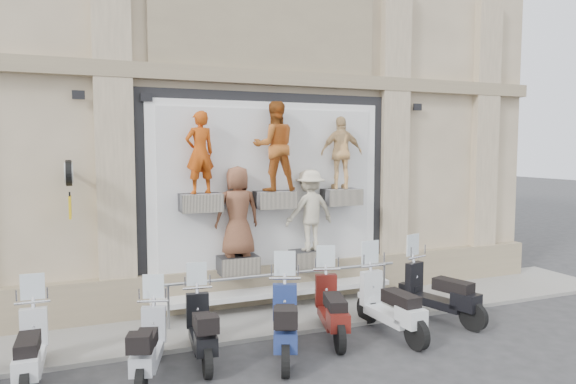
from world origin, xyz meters
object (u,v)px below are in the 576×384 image
scooter_g (391,292)px  scooter_h (440,280)px  clock_sign_bracket (69,181)px  scooter_d (201,316)px  scooter_c (148,332)px  scooter_b (30,335)px  scooter_e (285,308)px  guard_rail (285,295)px  scooter_f (332,295)px

scooter_g → scooter_h: size_ratio=1.00×
clock_sign_bracket → scooter_d: clock_sign_bracket is taller
scooter_d → scooter_c: bearing=-152.5°
scooter_g → scooter_c: bearing=178.5°
scooter_b → scooter_d: bearing=-0.6°
scooter_d → scooter_e: 1.34m
scooter_b → scooter_h: bearing=1.4°
scooter_g → scooter_b: bearing=173.9°
scooter_c → scooter_e: scooter_e is taller
scooter_d → scooter_g: scooter_g is taller
scooter_h → scooter_b: bearing=163.0°
scooter_e → scooter_g: bearing=25.8°
scooter_c → scooter_d: scooter_d is taller
scooter_h → scooter_c: bearing=167.4°
guard_rail → scooter_b: (-4.45, -1.36, 0.28)m
scooter_h → scooter_d: bearing=164.1°
guard_rail → scooter_c: size_ratio=2.89×
clock_sign_bracket → scooter_c: 3.24m
clock_sign_bracket → scooter_c: size_ratio=0.58×
scooter_f → scooter_g: 1.07m
clock_sign_bracket → scooter_f: clock_sign_bracket is taller
scooter_d → scooter_h: bearing=7.0°
clock_sign_bracket → scooter_g: 6.03m
scooter_c → scooter_e: 2.15m
scooter_b → scooter_h: scooter_h is taller
scooter_c → guard_rail: bearing=47.7°
scooter_c → scooter_f: (3.23, 0.46, 0.07)m
scooter_g → guard_rail: bearing=127.0°
clock_sign_bracket → scooter_c: clock_sign_bracket is taller
scooter_c → scooter_d: bearing=37.9°
scooter_f → guard_rail: bearing=121.5°
scooter_b → scooter_d: (2.45, -0.07, -0.01)m
guard_rail → scooter_g: scooter_g is taller
guard_rail → scooter_h: scooter_h is taller
clock_sign_bracket → scooter_f: 5.05m
scooter_g → scooter_h: 1.39m
scooter_c → clock_sign_bracket: bearing=130.7°
guard_rail → scooter_e: 1.97m
scooter_c → scooter_h: (5.60, 0.47, 0.11)m
clock_sign_bracket → scooter_h: 7.15m
scooter_h → scooter_f: bearing=163.0°
guard_rail → scooter_b: bearing=-163.0°
scooter_e → scooter_c: bearing=-159.4°
clock_sign_bracket → scooter_c: (1.04, -2.24, -2.09)m
guard_rail → clock_sign_bracket: 4.57m
scooter_e → scooter_d: bearing=-175.0°
scooter_f → clock_sign_bracket: bearing=173.1°
scooter_d → scooter_f: 2.37m
scooter_e → clock_sign_bracket: bearing=165.8°
scooter_b → scooter_f: size_ratio=0.95×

